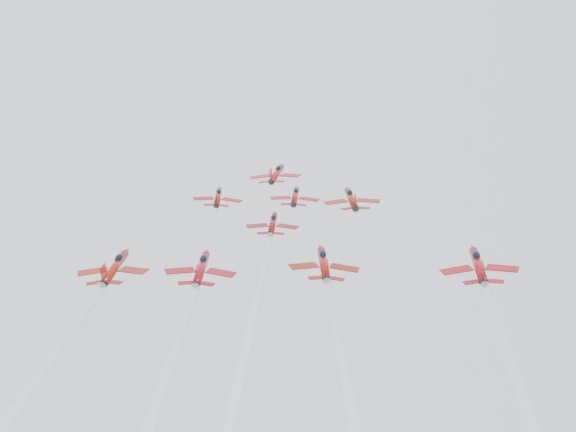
{
  "coord_description": "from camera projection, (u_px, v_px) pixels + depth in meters",
  "views": [
    {
      "loc": [
        7.51,
        -108.87,
        98.16
      ],
      "look_at": [
        0.0,
        2.0,
        134.14
      ],
      "focal_mm": 45.0,
      "sensor_mm": 36.0,
      "label": 1
    }
  ],
  "objects": [
    {
      "name": "jet_lead",
      "position": [
        277.0,
        173.0,
        142.72
      ],
      "size": [
        10.32,
        12.67,
        9.72
      ],
      "rotation": [
        0.64,
        0.03,
        -0.12
      ],
      "color": "#B1101F"
    },
    {
      "name": "jet_row2_left",
      "position": [
        218.0,
        197.0,
        129.55
      ],
      "size": [
        8.95,
        11.0,
        8.44
      ],
      "rotation": [
        0.64,
        0.04,
        0.14
      ],
      "color": "maroon"
    },
    {
      "name": "jet_row2_center",
      "position": [
        295.0,
        196.0,
        128.12
      ],
      "size": [
        8.93,
        10.97,
        8.42
      ],
      "rotation": [
        0.64,
        0.06,
        0.03
      ],
      "color": "#A81110"
    },
    {
      "name": "jet_row2_right",
      "position": [
        351.0,
        198.0,
        125.42
      ],
      "size": [
        9.98,
        12.26,
        9.4
      ],
      "rotation": [
        0.64,
        -0.05,
        0.09
      ],
      "color": "maroon"
    },
    {
      "name": "jet_center",
      "position": [
        244.0,
        355.0,
        75.81
      ],
      "size": [
        8.51,
        74.72,
        56.56
      ],
      "rotation": [
        0.64,
        0.04,
        0.03
      ],
      "color": "maroon"
    }
  ]
}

